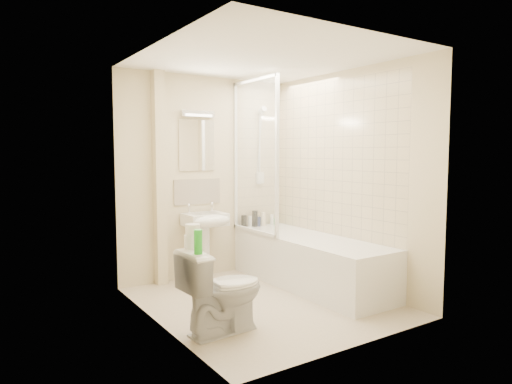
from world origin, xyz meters
TOP-DOWN VIEW (x-y plane):
  - floor at (0.00, 0.00)m, footprint 2.50×2.50m
  - wall_back at (0.00, 1.25)m, footprint 2.20×0.02m
  - wall_left at (-1.10, 0.00)m, footprint 0.02×2.50m
  - wall_right at (1.10, 0.00)m, footprint 0.02×2.50m
  - ceiling at (0.00, 0.00)m, footprint 2.20×2.50m
  - tile_back at (0.75, 1.24)m, footprint 0.70×0.01m
  - tile_right at (1.09, 0.20)m, footprint 0.01×2.10m
  - pipe_boxing at (-0.62, 1.19)m, footprint 0.12×0.12m
  - splashback at (-0.13, 1.24)m, footprint 0.60×0.02m
  - mirror at (-0.13, 1.24)m, footprint 0.46×0.01m
  - strip_light at (-0.13, 1.22)m, footprint 0.42×0.07m
  - bathtub at (0.75, 0.20)m, footprint 0.70×2.10m
  - shower_screen at (0.40, 0.80)m, footprint 0.04×0.92m
  - shower_fixture at (0.75, 1.19)m, footprint 0.10×0.16m
  - pedestal_sink at (-0.13, 1.01)m, footprint 0.47×0.45m
  - bottle_black_a at (0.48, 1.16)m, footprint 0.07×0.07m
  - bottle_white_a at (0.57, 1.16)m, footprint 0.05×0.05m
  - bottle_black_b at (0.64, 1.16)m, footprint 0.07×0.07m
  - bottle_blue at (0.70, 1.16)m, footprint 0.06×0.06m
  - bottle_cream at (0.77, 1.16)m, footprint 0.07×0.07m
  - bottle_white_b at (0.91, 1.16)m, footprint 0.05×0.05m
  - bottle_green at (0.96, 1.16)m, footprint 0.07×0.07m
  - toilet at (-0.72, -0.43)m, footprint 0.49×0.75m
  - toilet_roll_lower at (-0.95, -0.32)m, footprint 0.12×0.12m
  - toilet_roll_upper at (-0.95, -0.36)m, footprint 0.12×0.12m
  - green_bottle at (-1.00, -0.55)m, footprint 0.06×0.06m

SIDE VIEW (x-z plane):
  - floor at x=0.00m, z-range 0.00..0.00m
  - bathtub at x=0.75m, z-range 0.01..0.56m
  - toilet at x=-0.72m, z-range 0.00..0.72m
  - bottle_green at x=0.96m, z-range 0.55..0.63m
  - bottle_blue at x=0.70m, z-range 0.55..0.67m
  - bottle_white_b at x=0.91m, z-range 0.55..0.69m
  - bottle_white_a at x=0.57m, z-range 0.55..0.69m
  - bottle_black_a at x=0.48m, z-range 0.55..0.71m
  - pedestal_sink at x=-0.13m, z-range 0.18..1.09m
  - bottle_cream at x=0.77m, z-range 0.55..0.73m
  - bottle_black_b at x=0.64m, z-range 0.55..0.76m
  - toilet_roll_lower at x=-0.95m, z-range 0.72..0.83m
  - green_bottle at x=-1.00m, z-range 0.72..0.91m
  - toilet_roll_upper at x=-0.95m, z-range 0.83..0.92m
  - splashback at x=-0.13m, z-range 0.88..1.18m
  - wall_back at x=0.00m, z-range 0.00..2.40m
  - wall_left at x=-1.10m, z-range 0.00..2.40m
  - wall_right at x=1.10m, z-range 0.00..2.40m
  - pipe_boxing at x=-0.62m, z-range 0.00..2.40m
  - tile_back at x=0.75m, z-range 0.55..2.30m
  - tile_right at x=1.09m, z-range 0.55..2.30m
  - shower_screen at x=0.40m, z-range 0.55..2.35m
  - shower_fixture at x=0.75m, z-range 1.05..2.04m
  - mirror at x=-0.13m, z-range 1.28..1.88m
  - strip_light at x=-0.13m, z-range 1.92..1.98m
  - ceiling at x=0.00m, z-range 2.39..2.41m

